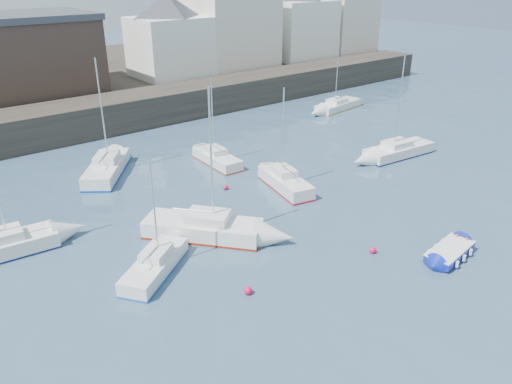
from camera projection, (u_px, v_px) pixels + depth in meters
water at (414, 303)px, 23.57m from camera, size 220.00×220.00×0.00m
quay_wall at (107, 114)px, 47.83m from camera, size 90.00×5.00×3.00m
land_strip at (46, 84)px, 60.66m from camera, size 90.00×32.00×2.80m
bldg_east_a at (231, 17)px, 61.13m from camera, size 13.36×13.36×11.80m
bldg_east_b at (299, 19)px, 67.42m from camera, size 11.88×11.88×9.95m
bldg_east_c at (344, 12)px, 72.32m from camera, size 11.14×11.14×10.95m
bldg_east_d at (169, 35)px, 56.26m from camera, size 11.14×11.14×8.95m
warehouse at (7, 56)px, 47.98m from camera, size 16.40×10.40×7.60m
blue_dinghy at (450, 252)px, 27.07m from camera, size 3.50×1.97×0.64m
sailboat_a at (155, 265)px, 25.74m from camera, size 5.06×4.28×6.59m
sailboat_b at (203, 228)px, 29.12m from camera, size 6.10×6.75×8.90m
sailboat_c at (285, 182)px, 35.40m from camera, size 2.90×5.68×7.14m
sailboat_d at (398, 150)px, 41.52m from camera, size 6.67×2.72×8.28m
sailboat_f at (217, 158)px, 39.89m from camera, size 1.93×5.28×6.77m
sailboat_g at (338, 105)px, 55.08m from camera, size 6.45×2.82×7.89m
sailboat_h at (107, 168)px, 37.81m from camera, size 5.77×6.64×8.63m
buoy_near at (248, 294)px, 24.22m from camera, size 0.41×0.41×0.41m
buoy_mid at (372, 253)px, 27.67m from camera, size 0.38×0.38×0.38m
buoy_far at (226, 189)px, 35.49m from camera, size 0.38×0.38×0.38m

